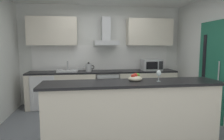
{
  "coord_description": "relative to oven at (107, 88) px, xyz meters",
  "views": [
    {
      "loc": [
        -0.51,
        -3.61,
        1.54
      ],
      "look_at": [
        0.07,
        0.4,
        1.05
      ],
      "focal_mm": 31.82,
      "sensor_mm": 36.0,
      "label": 1
    }
  ],
  "objects": [
    {
      "name": "range_hood",
      "position": [
        0.0,
        0.13,
        1.33
      ],
      "size": [
        0.62,
        0.45,
        0.72
      ],
      "color": "#B7BABC"
    },
    {
      "name": "wall_right",
      "position": [
        2.13,
        -1.43,
        0.84
      ],
      "size": [
        0.12,
        4.55,
        2.6
      ],
      "primitive_type": "cube",
      "color": "silver",
      "rests_on": "ground"
    },
    {
      "name": "sink",
      "position": [
        -1.0,
        0.01,
        0.47
      ],
      "size": [
        0.5,
        0.4,
        0.26
      ],
      "color": "silver",
      "rests_on": "counter_back"
    },
    {
      "name": "counter_island",
      "position": [
        0.15,
        -2.08,
        0.04
      ],
      "size": [
        2.79,
        0.64,
        0.99
      ],
      "color": "beige",
      "rests_on": "ground"
    },
    {
      "name": "upper_cabinets",
      "position": [
        -0.08,
        0.18,
        1.45
      ],
      "size": [
        3.74,
        0.32,
        0.7
      ],
      "color": "beige"
    },
    {
      "name": "wall_back",
      "position": [
        -0.08,
        0.41,
        0.84
      ],
      "size": [
        5.31,
        0.12,
        2.6
      ],
      "primitive_type": "cube",
      "color": "silver",
      "rests_on": "ground"
    },
    {
      "name": "backsplash_tile",
      "position": [
        -0.08,
        0.33,
        0.77
      ],
      "size": [
        3.66,
        0.02,
        0.66
      ],
      "primitive_type": "cube",
      "color": "white"
    },
    {
      "name": "fruit_bowl",
      "position": [
        0.22,
        -2.01,
        0.57
      ],
      "size": [
        0.22,
        0.22,
        0.13
      ],
      "color": "beige",
      "rests_on": "counter_island"
    },
    {
      "name": "refrigerator",
      "position": [
        -1.57,
        -0.0,
        -0.03
      ],
      "size": [
        0.58,
        0.6,
        0.85
      ],
      "color": "white",
      "rests_on": "ground"
    },
    {
      "name": "oven",
      "position": [
        0.0,
        0.0,
        0.0
      ],
      "size": [
        0.6,
        0.62,
        0.8
      ],
      "color": "slate",
      "rests_on": "ground"
    },
    {
      "name": "counter_back",
      "position": [
        -0.08,
        0.03,
        -0.01
      ],
      "size": [
        3.79,
        0.6,
        0.9
      ],
      "color": "beige",
      "rests_on": "ground"
    },
    {
      "name": "wine_glass",
      "position": [
        0.57,
        -2.11,
        0.65
      ],
      "size": [
        0.08,
        0.08,
        0.18
      ],
      "color": "silver",
      "rests_on": "counter_island"
    },
    {
      "name": "side_door",
      "position": [
        2.05,
        -1.27,
        0.57
      ],
      "size": [
        0.08,
        0.85,
        2.05
      ],
      "color": "#1E664C",
      "rests_on": "ground"
    },
    {
      "name": "microwave",
      "position": [
        1.19,
        -0.03,
        0.59
      ],
      "size": [
        0.5,
        0.38,
        0.3
      ],
      "color": "#B7BABC",
      "rests_on": "counter_back"
    },
    {
      "name": "kettle",
      "position": [
        -0.47,
        -0.03,
        0.55
      ],
      "size": [
        0.29,
        0.15,
        0.24
      ],
      "color": "#B7BABC",
      "rests_on": "counter_back"
    },
    {
      "name": "ground",
      "position": [
        -0.08,
        -1.43,
        -0.47
      ],
      "size": [
        5.31,
        4.55,
        0.02
      ],
      "primitive_type": "cube",
      "color": "slate"
    }
  ]
}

